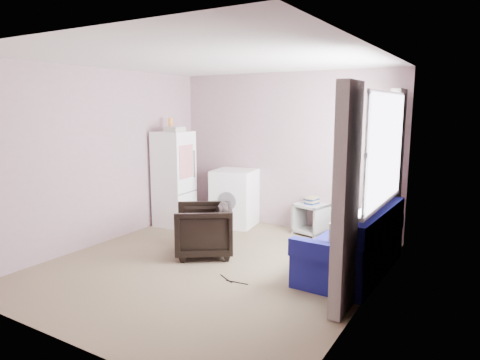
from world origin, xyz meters
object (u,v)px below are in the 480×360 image
(armchair, at_px, (204,227))
(washing_machine, at_px, (235,196))
(side_table, at_px, (311,216))
(fridge, at_px, (174,178))
(sofa, at_px, (356,248))

(armchair, bearing_deg, washing_machine, 161.04)
(washing_machine, bearing_deg, side_table, -1.97)
(armchair, height_order, washing_machine, washing_machine)
(washing_machine, distance_m, side_table, 1.32)
(fridge, bearing_deg, side_table, 14.85)
(fridge, bearing_deg, sofa, -12.03)
(armchair, xyz_separation_m, fridge, (-1.27, 0.94, 0.42))
(fridge, xyz_separation_m, washing_machine, (0.85, 0.53, -0.31))
(fridge, bearing_deg, washing_machine, 28.49)
(fridge, relative_size, sofa, 0.98)
(armchair, height_order, side_table, armchair)
(armchair, relative_size, fridge, 0.42)
(side_table, distance_m, sofa, 1.58)
(washing_machine, relative_size, side_table, 1.57)
(fridge, relative_size, side_table, 2.99)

